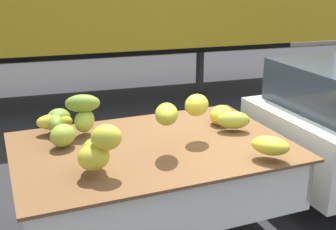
{
  "coord_description": "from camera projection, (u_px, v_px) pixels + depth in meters",
  "views": [
    {
      "loc": [
        -1.96,
        -3.94,
        2.77
      ],
      "look_at": [
        -0.67,
        0.29,
        1.29
      ],
      "focal_mm": 47.37,
      "sensor_mm": 36.0,
      "label": 1
    }
  ],
  "objects": [
    {
      "name": "curb_strip",
      "position": [
        97.0,
        54.0,
        14.46
      ],
      "size": [
        80.0,
        0.8,
        0.16
      ],
      "primitive_type": "cube",
      "color": "gray",
      "rests_on": "ground"
    },
    {
      "name": "ground",
      "position": [
        232.0,
        226.0,
        4.99
      ],
      "size": [
        220.0,
        220.0,
        0.0
      ],
      "primitive_type": "plane",
      "color": "#28282B"
    },
    {
      "name": "pickup_truck",
      "position": [
        303.0,
        138.0,
        5.14
      ],
      "size": [
        4.92,
        2.21,
        1.7
      ],
      "rotation": [
        0.0,
        0.0,
        0.09
      ],
      "color": "silver",
      "rests_on": "ground"
    }
  ]
}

